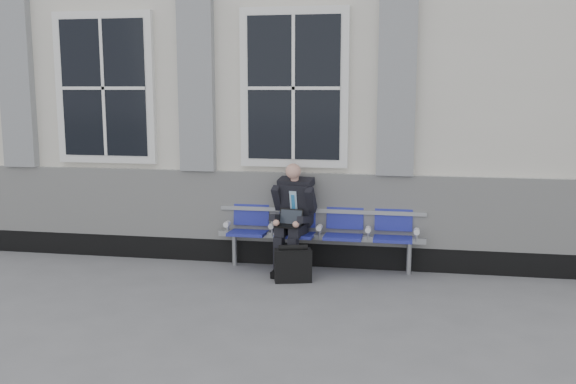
# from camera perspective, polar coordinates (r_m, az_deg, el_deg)

# --- Properties ---
(ground) EXTENTS (70.00, 70.00, 0.00)m
(ground) POSITION_cam_1_polar(r_m,az_deg,el_deg) (7.03, -4.39, -9.50)
(ground) COLOR slate
(ground) RESTS_ON ground
(station_building) EXTENTS (14.40, 4.40, 4.49)m
(station_building) POSITION_cam_1_polar(r_m,az_deg,el_deg) (10.05, 0.43, 9.06)
(station_building) COLOR silver
(station_building) RESTS_ON ground
(bench) EXTENTS (2.60, 0.47, 0.91)m
(bench) POSITION_cam_1_polar(r_m,az_deg,el_deg) (8.00, 2.87, -3.05)
(bench) COLOR #9EA0A3
(bench) RESTS_ON ground
(businessman) EXTENTS (0.56, 0.75, 1.35)m
(businessman) POSITION_cam_1_polar(r_m,az_deg,el_deg) (7.89, 0.47, -1.85)
(businessman) COLOR black
(businessman) RESTS_ON ground
(briefcase) EXTENTS (0.46, 0.29, 0.44)m
(briefcase) POSITION_cam_1_polar(r_m,az_deg,el_deg) (7.57, 0.45, -6.48)
(briefcase) COLOR black
(briefcase) RESTS_ON ground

